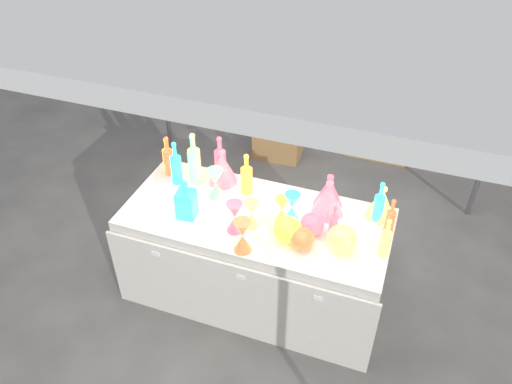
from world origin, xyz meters
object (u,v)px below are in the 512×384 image
(bottle_0, at_px, (167,154))
(hourglass_0, at_px, (243,236))
(display_table, at_px, (256,256))
(globe_0, at_px, (288,230))
(lampshade_0, at_px, (222,167))
(cardboard_box_closed, at_px, (278,141))

(bottle_0, relative_size, hourglass_0, 1.25)
(display_table, height_order, bottle_0, bottle_0)
(globe_0, height_order, lampshade_0, lampshade_0)
(lampshade_0, bearing_deg, hourglass_0, -59.93)
(display_table, bearing_deg, cardboard_box_closed, 102.64)
(bottle_0, height_order, lampshade_0, bottle_0)
(bottle_0, distance_m, lampshade_0, 0.44)
(bottle_0, xyz_separation_m, globe_0, (1.06, -0.42, -0.07))
(hourglass_0, relative_size, lampshade_0, 0.89)
(globe_0, bearing_deg, bottle_0, 158.44)
(globe_0, bearing_deg, lampshade_0, 145.51)
(globe_0, xyz_separation_m, lampshade_0, (-0.62, 0.43, 0.06))
(display_table, relative_size, cardboard_box_closed, 3.88)
(globe_0, bearing_deg, cardboard_box_closed, 108.88)
(globe_0, relative_size, lampshade_0, 0.70)
(cardboard_box_closed, bearing_deg, globe_0, -73.69)
(cardboard_box_closed, bearing_deg, bottle_0, -106.28)
(display_table, relative_size, globe_0, 10.10)
(bottle_0, relative_size, lampshade_0, 1.11)
(cardboard_box_closed, xyz_separation_m, bottle_0, (-0.38, -1.56, 0.72))
(cardboard_box_closed, height_order, lampshade_0, lampshade_0)
(bottle_0, bearing_deg, hourglass_0, -36.07)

